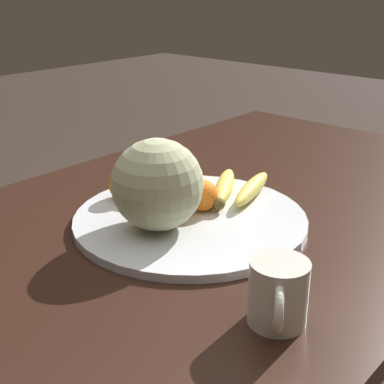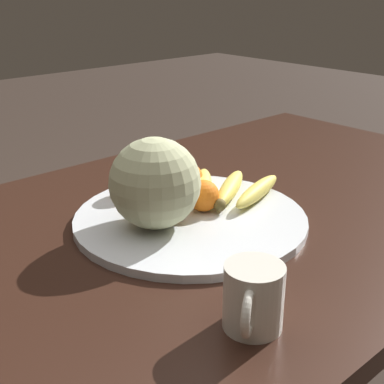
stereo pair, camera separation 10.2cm
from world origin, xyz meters
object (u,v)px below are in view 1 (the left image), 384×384
(orange_top_small, at_px, (168,169))
(produce_tag, at_px, (147,208))
(kitchen_table, at_px, (201,259))
(melon, at_px, (157,185))
(orange_back_right, at_px, (174,187))
(fruit_bowl, at_px, (192,219))
(ceramic_mug, at_px, (278,294))
(orange_mid_center, at_px, (151,180))
(orange_front_left, at_px, (123,185))
(orange_front_right, at_px, (182,178))
(banana_bunch, at_px, (223,187))
(orange_back_left, at_px, (202,196))

(orange_top_small, relative_size, produce_tag, 0.64)
(kitchen_table, relative_size, melon, 9.80)
(kitchen_table, height_order, orange_back_right, orange_back_right)
(fruit_bowl, relative_size, melon, 2.69)
(melon, relative_size, ceramic_mug, 1.54)
(orange_back_right, bearing_deg, melon, 29.86)
(orange_mid_center, bearing_deg, orange_top_small, -163.07)
(fruit_bowl, xyz_separation_m, orange_top_small, (-0.10, -0.16, 0.04))
(orange_front_left, distance_m, orange_front_right, 0.13)
(ceramic_mug, bearing_deg, kitchen_table, -122.81)
(banana_bunch, xyz_separation_m, orange_front_left, (0.15, -0.14, 0.01))
(orange_front_right, bearing_deg, ceramic_mug, 58.68)
(fruit_bowl, bearing_deg, produce_tag, -68.46)
(ceramic_mug, bearing_deg, orange_top_small, -119.68)
(fruit_bowl, relative_size, ceramic_mug, 4.13)
(produce_tag, height_order, ceramic_mug, ceramic_mug)
(melon, xyz_separation_m, orange_front_left, (-0.05, -0.15, -0.05))
(fruit_bowl, bearing_deg, orange_front_right, -129.08)
(banana_bunch, bearing_deg, orange_top_small, 68.67)
(kitchen_table, relative_size, orange_front_left, 27.42)
(fruit_bowl, distance_m, melon, 0.12)
(orange_front_left, bearing_deg, orange_back_left, 109.82)
(fruit_bowl, relative_size, orange_back_right, 7.29)
(orange_front_left, distance_m, produce_tag, 0.08)
(orange_back_right, bearing_deg, fruit_bowl, 68.25)
(orange_front_right, xyz_separation_m, ceramic_mug, (0.25, 0.40, 0.00))
(fruit_bowl, relative_size, produce_tag, 4.55)
(orange_back_left, bearing_deg, produce_tag, -53.56)
(banana_bunch, height_order, orange_mid_center, orange_mid_center)
(orange_front_right, bearing_deg, banana_bunch, 117.69)
(orange_front_right, xyz_separation_m, orange_mid_center, (0.06, -0.03, 0.00))
(ceramic_mug, bearing_deg, orange_front_right, -121.32)
(ceramic_mug, bearing_deg, orange_back_right, -117.08)
(kitchen_table, relative_size, fruit_bowl, 3.64)
(produce_tag, bearing_deg, ceramic_mug, 107.49)
(orange_back_left, distance_m, produce_tag, 0.11)
(kitchen_table, distance_m, ceramic_mug, 0.39)
(produce_tag, bearing_deg, orange_back_left, 161.95)
(orange_top_small, height_order, produce_tag, orange_top_small)
(orange_top_small, bearing_deg, banana_bunch, 100.26)
(fruit_bowl, bearing_deg, kitchen_table, -172.45)
(orange_back_left, relative_size, produce_tag, 0.63)
(melon, distance_m, orange_back_left, 0.12)
(orange_back_right, bearing_deg, orange_front_right, -153.90)
(produce_tag, xyz_separation_m, ceramic_mug, (0.13, 0.39, 0.03))
(orange_front_left, bearing_deg, orange_mid_center, 149.31)
(melon, relative_size, orange_back_right, 2.71)
(orange_front_left, height_order, produce_tag, orange_front_left)
(orange_front_left, height_order, orange_front_right, same)
(kitchen_table, bearing_deg, orange_front_left, -68.35)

